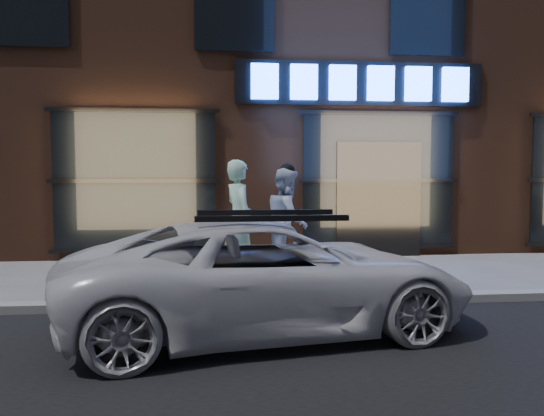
{
  "coord_description": "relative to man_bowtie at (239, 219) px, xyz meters",
  "views": [
    {
      "loc": [
        -3.35,
        -6.9,
        1.8
      ],
      "look_at": [
        -2.48,
        1.6,
        1.2
      ],
      "focal_mm": 35.0,
      "sensor_mm": 36.0,
      "label": 1
    }
  ],
  "objects": [
    {
      "name": "curb",
      "position": [
        3.0,
        -2.02,
        -0.93
      ],
      "size": [
        60.0,
        0.25,
        0.12
      ],
      "primitive_type": "cube",
      "color": "gray",
      "rests_on": "ground"
    },
    {
      "name": "man_bowtie",
      "position": [
        0.0,
        0.0,
        0.0
      ],
      "size": [
        0.69,
        0.84,
        1.98
      ],
      "primitive_type": "imported",
      "rotation": [
        0.0,
        0.0,
        1.91
      ],
      "color": "#B3ECD2",
      "rests_on": "ground"
    },
    {
      "name": "storefront_building",
      "position": [
        3.0,
        5.97,
        4.16
      ],
      "size": [
        30.2,
        8.28,
        10.3
      ],
      "color": "#54301E",
      "rests_on": "ground"
    },
    {
      "name": "white_suv",
      "position": [
        0.21,
        -3.1,
        -0.36
      ],
      "size": [
        4.82,
        2.83,
        1.26
      ],
      "primitive_type": "imported",
      "rotation": [
        0.0,
        0.0,
        1.74
      ],
      "color": "silver",
      "rests_on": "ground"
    },
    {
      "name": "man_cap",
      "position": [
        0.86,
        0.29,
        -0.07
      ],
      "size": [
        0.8,
        0.97,
        1.85
      ],
      "primitive_type": "imported",
      "rotation": [
        0.0,
        0.0,
        1.46
      ],
      "color": "white",
      "rests_on": "ground"
    },
    {
      "name": "ground",
      "position": [
        3.0,
        -2.02,
        -0.99
      ],
      "size": [
        90.0,
        90.0,
        0.0
      ],
      "primitive_type": "plane",
      "color": "slate",
      "rests_on": "ground"
    }
  ]
}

